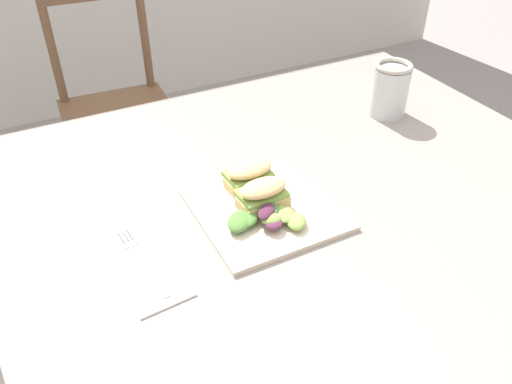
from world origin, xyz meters
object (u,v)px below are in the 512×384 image
sandwich_half_back (250,175)px  fork_on_napkin (139,256)px  sandwich_half_front (263,194)px  mason_jar_iced_tea (389,92)px  chair_wooden_far (117,108)px  plate_lunch (266,209)px  dining_table (277,241)px

sandwich_half_back → fork_on_napkin: 0.27m
sandwich_half_front → sandwich_half_back: (0.01, 0.07, 0.00)m
sandwich_half_front → fork_on_napkin: 0.25m
sandwich_half_front → mason_jar_iced_tea: (0.46, 0.20, 0.02)m
chair_wooden_far → plate_lunch: bearing=-88.1°
sandwich_half_front → chair_wooden_far: bearing=91.7°
fork_on_napkin → sandwich_half_front: bearing=4.5°
chair_wooden_far → plate_lunch: 1.16m
plate_lunch → dining_table: bearing=25.0°
chair_wooden_far → dining_table: bearing=-86.0°
dining_table → mason_jar_iced_tea: (0.41, 0.19, 0.17)m
sandwich_half_front → sandwich_half_back: 0.07m
sandwich_half_front → sandwich_half_back: same height
chair_wooden_far → mason_jar_iced_tea: mason_jar_iced_tea is taller
sandwich_half_front → fork_on_napkin: size_ratio=0.52×
plate_lunch → sandwich_half_back: 0.08m
dining_table → sandwich_half_back: size_ratio=13.86×
sandwich_half_back → mason_jar_iced_tea: (0.45, 0.13, 0.02)m
plate_lunch → mason_jar_iced_tea: bearing=24.5°
sandwich_half_back → mason_jar_iced_tea: mason_jar_iced_tea is taller
mason_jar_iced_tea → chair_wooden_far: bearing=118.3°
fork_on_napkin → mason_jar_iced_tea: bearing=17.3°
sandwich_half_front → fork_on_napkin: bearing=-175.5°
plate_lunch → sandwich_half_front: sandwich_half_front is taller
dining_table → fork_on_napkin: fork_on_napkin is taller
plate_lunch → fork_on_napkin: (-0.25, -0.01, 0.00)m
chair_wooden_far → plate_lunch: chair_wooden_far is taller
plate_lunch → fork_on_napkin: size_ratio=1.37×
sandwich_half_front → sandwich_half_back: size_ratio=1.00×
chair_wooden_far → fork_on_napkin: 1.19m
dining_table → mason_jar_iced_tea: bearing=24.5°
chair_wooden_far → sandwich_half_back: 1.10m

